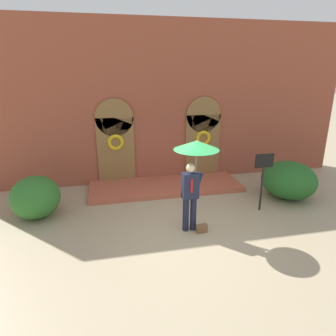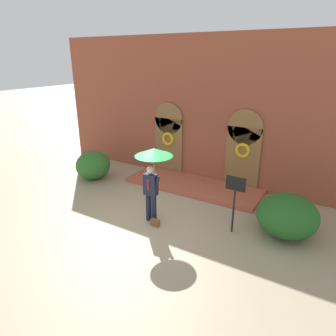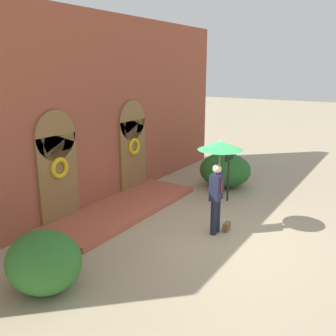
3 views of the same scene
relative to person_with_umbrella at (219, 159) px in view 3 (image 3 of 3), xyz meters
name	(u,v)px [view 3 (image 3 of 3)]	position (x,y,z in m)	size (l,w,h in m)	color
ground_plane	(219,234)	(-0.12, -0.13, -1.91)	(80.00, 80.00, 0.00)	tan
building_facade	(91,117)	(-0.12, 4.02, 0.77)	(14.00, 2.30, 5.60)	brown
person_with_umbrella	(219,159)	(0.00, 0.00, 0.00)	(1.10, 1.10, 2.36)	#191E33
handbag	(227,227)	(0.17, -0.20, -1.80)	(0.28, 0.12, 0.22)	brown
sign_post	(229,165)	(2.26, 0.68, -0.75)	(0.56, 0.06, 1.72)	black
shrub_left	(44,262)	(-4.08, 1.64, -1.33)	(1.32, 1.46, 1.17)	#2D6B28
shrub_right	(225,170)	(3.60, 1.37, -1.32)	(1.69, 1.80, 1.18)	#235B23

